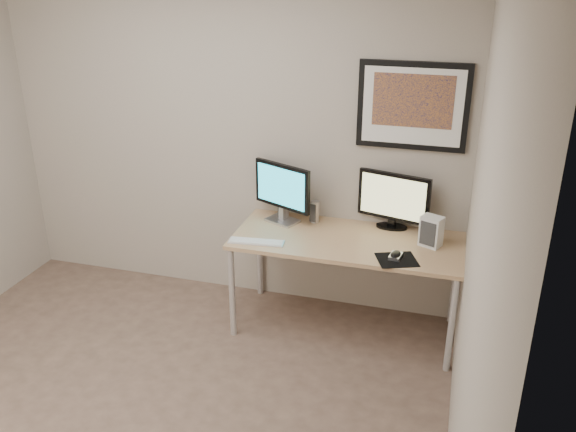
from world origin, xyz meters
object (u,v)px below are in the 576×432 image
monitor_tv (393,199)px  keyboard (256,242)px  monitor_large (282,190)px  fan_unit (431,231)px  speaker_left (284,207)px  framed_art (413,106)px  desk (347,247)px  speaker_right (315,212)px

monitor_tv → keyboard: bearing=-135.2°
monitor_large → fan_unit: monitor_large is taller
speaker_left → framed_art: bearing=23.5°
monitor_large → framed_art: bearing=34.6°
desk → framed_art: bearing=43.5°
speaker_left → speaker_right: speaker_left is taller
speaker_right → keyboard: bearing=-109.5°
monitor_tv → keyboard: 1.03m
monitor_large → keyboard: monitor_large is taller
desk → speaker_right: 0.40m
monitor_tv → speaker_right: monitor_tv is taller
desk → speaker_right: bearing=142.0°
keyboard → fan_unit: 1.20m
framed_art → fan_unit: bearing=-52.5°
monitor_tv → keyboard: monitor_tv is taller
desk → monitor_tv: 0.48m
framed_art → keyboard: (-0.95, -0.56, -0.88)m
speaker_right → keyboard: 0.56m
speaker_right → fan_unit: fan_unit is taller
speaker_left → fan_unit: size_ratio=0.86×
monitor_large → monitor_tv: monitor_large is taller
speaker_left → fan_unit: bearing=7.5°
desk → monitor_tv: monitor_tv is taller
keyboard → framed_art: bearing=24.5°
speaker_left → speaker_right: bearing=18.1°
keyboard → speaker_left: bearing=75.2°
monitor_large → keyboard: 0.47m
monitor_tv → desk: bearing=-120.1°
monitor_large → speaker_left: 0.17m
monitor_large → fan_unit: bearing=17.9°
speaker_right → fan_unit: size_ratio=0.76×
monitor_large → monitor_tv: size_ratio=0.88×
speaker_left → fan_unit: (1.09, -0.17, 0.01)m
monitor_large → speaker_right: 0.29m
speaker_right → framed_art: bearing=23.0°
desk → speaker_left: size_ratio=8.65×
desk → keyboard: (-0.60, -0.23, 0.07)m
fan_unit → monitor_large: bearing=-162.7°
monitor_large → speaker_left: monitor_large is taller
framed_art → desk: bearing=-136.5°
monitor_tv → speaker_left: bearing=-161.6°
monitor_large → monitor_tv: (0.80, 0.11, -0.03)m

